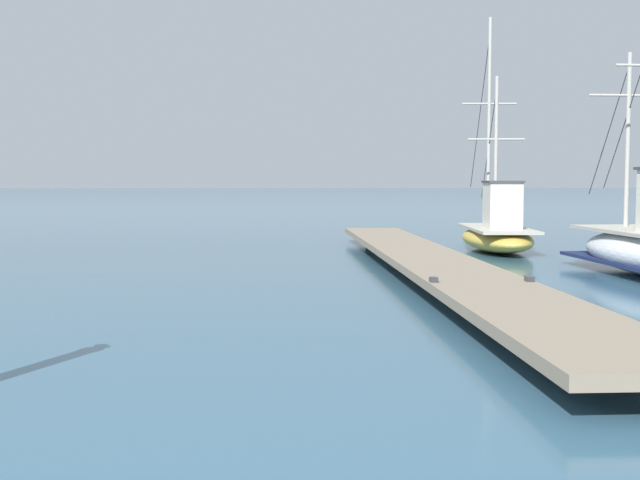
% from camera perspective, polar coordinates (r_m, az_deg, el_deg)
% --- Properties ---
extents(floating_dock, '(2.86, 22.48, 0.53)m').
position_cam_1_polar(floating_dock, '(18.58, 7.46, -1.41)').
color(floating_dock, gray).
rests_on(floating_dock, ground).
extents(fishing_boat_0, '(2.50, 7.62, 7.13)m').
position_cam_1_polar(fishing_boat_0, '(25.67, 11.81, 0.60)').
color(fishing_boat_0, gold).
rests_on(fishing_boat_0, ground).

